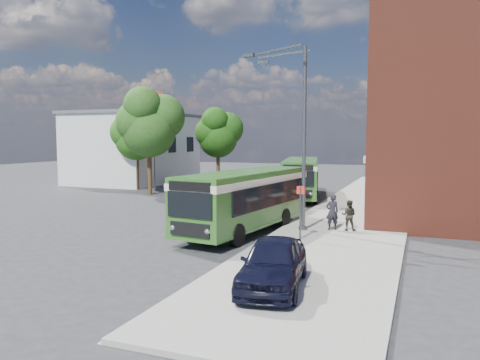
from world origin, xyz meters
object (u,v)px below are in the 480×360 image
at_px(bus_rear, 301,174).
at_px(street_lamp, 297,135).
at_px(parked_car, 273,263).
at_px(bus_front, 246,195).

bearing_deg(bus_rear, street_lamp, -76.99).
bearing_deg(street_lamp, parked_car, -79.66).
xyz_separation_m(street_lamp, parked_car, (1.66, -9.12, -3.89)).
height_order(street_lamp, bus_rear, street_lamp).
bearing_deg(bus_front, parked_car, -64.32).
relative_size(street_lamp, bus_front, 0.90).
relative_size(bus_rear, parked_car, 2.51).
bearing_deg(bus_front, bus_rear, 93.09).
xyz_separation_m(street_lamp, bus_front, (-2.31, -0.86, -2.96)).
bearing_deg(bus_rear, bus_front, -86.91).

